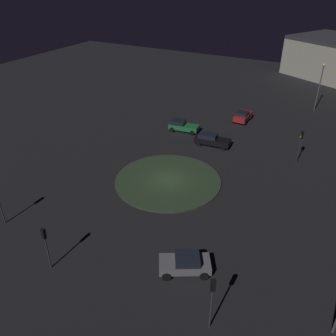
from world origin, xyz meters
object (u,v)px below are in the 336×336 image
(traffic_light_south, at_px, (45,240))
(streetlamp_north, at_px, (321,81))
(traffic_light_southeast, at_px, (212,294))
(traffic_light_northeast, at_px, (301,141))
(car_black, at_px, (212,140))
(car_grey, at_px, (185,263))
(car_red, at_px, (243,116))
(car_green, at_px, (183,126))

(traffic_light_south, relative_size, streetlamp_north, 0.51)
(traffic_light_southeast, bearing_deg, traffic_light_northeast, -38.63)
(traffic_light_southeast, height_order, traffic_light_northeast, traffic_light_southeast)
(car_black, xyz_separation_m, car_grey, (6.55, -21.40, -0.02))
(traffic_light_south, bearing_deg, traffic_light_northeast, -19.74)
(car_red, bearing_deg, car_black, 175.41)
(car_red, height_order, traffic_light_northeast, traffic_light_northeast)
(car_red, xyz_separation_m, traffic_light_northeast, (9.78, -9.44, 2.14))
(car_black, height_order, car_grey, car_black)
(traffic_light_southeast, bearing_deg, car_green, -7.48)
(car_green, bearing_deg, traffic_light_south, -92.13)
(traffic_light_northeast, bearing_deg, car_green, -49.61)
(car_black, xyz_separation_m, traffic_light_southeast, (10.11, -25.06, 2.33))
(car_grey, bearing_deg, streetlamp_north, -124.46)
(car_grey, bearing_deg, traffic_light_southeast, 104.52)
(car_green, height_order, traffic_light_southeast, traffic_light_southeast)
(car_green, height_order, traffic_light_south, traffic_light_south)
(car_green, bearing_deg, traffic_light_northeast, -13.37)
(traffic_light_northeast, distance_m, traffic_light_south, 29.97)
(traffic_light_south, bearing_deg, car_green, 12.53)
(car_red, xyz_separation_m, traffic_light_southeast, (9.05, -34.99, 2.33))
(streetlamp_north, bearing_deg, car_red, -132.35)
(car_red, xyz_separation_m, traffic_light_south, (-4.00, -36.05, 2.00))
(traffic_light_southeast, relative_size, traffic_light_south, 1.13)
(streetlamp_north, bearing_deg, car_black, -116.92)
(traffic_light_northeast, xyz_separation_m, traffic_light_south, (-13.78, -26.61, -0.15))
(car_red, relative_size, traffic_light_southeast, 0.87)
(traffic_light_south, bearing_deg, car_grey, -55.88)
(car_red, distance_m, traffic_light_southeast, 36.22)
(car_grey, bearing_deg, traffic_light_northeast, -130.72)
(car_grey, distance_m, streetlamp_north, 41.53)
(car_black, bearing_deg, traffic_light_south, -101.93)
(car_green, relative_size, traffic_light_northeast, 1.05)
(traffic_light_southeast, distance_m, traffic_light_south, 13.10)
(car_green, distance_m, traffic_light_southeast, 31.52)
(car_red, relative_size, traffic_light_northeast, 0.93)
(traffic_light_southeast, xyz_separation_m, traffic_light_northeast, (0.73, 25.55, -0.19))
(traffic_light_northeast, bearing_deg, traffic_light_south, 19.35)
(car_green, bearing_deg, car_black, -30.13)
(car_red, bearing_deg, traffic_light_northeast, -132.46)
(car_green, xyz_separation_m, traffic_light_south, (2.43, -28.41, 2.01))
(traffic_light_southeast, height_order, streetlamp_north, streetlamp_north)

